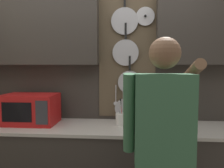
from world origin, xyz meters
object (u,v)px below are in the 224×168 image
object	(u,v)px
microwave	(31,109)
utensil_crock	(121,119)
person	(163,140)
knife_block	(148,117)

from	to	relation	value
microwave	utensil_crock	world-z (taller)	microwave
utensil_crock	person	distance (m)	0.75
knife_block	utensil_crock	xyz separation A→B (m)	(-0.27, 0.00, -0.02)
microwave	person	xyz separation A→B (m)	(1.24, -0.68, -0.06)
utensil_crock	person	bearing A→B (deg)	-65.73
knife_block	microwave	bearing A→B (deg)	-179.99
microwave	person	world-z (taller)	person
microwave	knife_block	xyz separation A→B (m)	(1.20, 0.00, -0.06)
person	microwave	bearing A→B (deg)	151.22
knife_block	person	world-z (taller)	person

